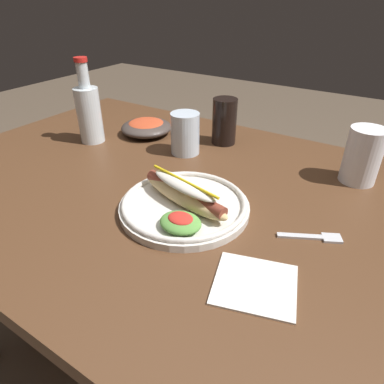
{
  "coord_description": "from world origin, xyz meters",
  "views": [
    {
      "loc": [
        0.4,
        -0.58,
        1.15
      ],
      "look_at": [
        0.06,
        -0.05,
        0.77
      ],
      "focal_mm": 31.74,
      "sensor_mm": 36.0,
      "label": 1
    }
  ],
  "objects_px": {
    "fork": "(315,237)",
    "napkin": "(255,284)",
    "water_cup": "(185,134)",
    "soda_cup": "(224,121)",
    "glass_bottle": "(89,112)",
    "hot_dog_plate": "(184,203)",
    "extra_cup": "(363,156)",
    "side_bowl": "(146,127)"
  },
  "relations": [
    {
      "from": "water_cup",
      "to": "extra_cup",
      "type": "distance_m",
      "value": 0.46
    },
    {
      "from": "fork",
      "to": "water_cup",
      "type": "bearing_deg",
      "value": 128.46
    },
    {
      "from": "fork",
      "to": "water_cup",
      "type": "distance_m",
      "value": 0.47
    },
    {
      "from": "water_cup",
      "to": "side_bowl",
      "type": "distance_m",
      "value": 0.19
    },
    {
      "from": "extra_cup",
      "to": "side_bowl",
      "type": "xyz_separation_m",
      "value": [
        -0.63,
        -0.04,
        -0.04
      ]
    },
    {
      "from": "extra_cup",
      "to": "side_bowl",
      "type": "distance_m",
      "value": 0.63
    },
    {
      "from": "extra_cup",
      "to": "water_cup",
      "type": "bearing_deg",
      "value": -168.66
    },
    {
      "from": "soda_cup",
      "to": "extra_cup",
      "type": "height_order",
      "value": "same"
    },
    {
      "from": "hot_dog_plate",
      "to": "napkin",
      "type": "relative_size",
      "value": 2.13
    },
    {
      "from": "extra_cup",
      "to": "napkin",
      "type": "bearing_deg",
      "value": -98.8
    },
    {
      "from": "fork",
      "to": "water_cup",
      "type": "relative_size",
      "value": 0.99
    },
    {
      "from": "hot_dog_plate",
      "to": "water_cup",
      "type": "relative_size",
      "value": 2.38
    },
    {
      "from": "extra_cup",
      "to": "side_bowl",
      "type": "relative_size",
      "value": 0.84
    },
    {
      "from": "water_cup",
      "to": "glass_bottle",
      "type": "height_order",
      "value": "glass_bottle"
    },
    {
      "from": "glass_bottle",
      "to": "hot_dog_plate",
      "type": "bearing_deg",
      "value": -20.37
    },
    {
      "from": "soda_cup",
      "to": "glass_bottle",
      "type": "distance_m",
      "value": 0.4
    },
    {
      "from": "hot_dog_plate",
      "to": "napkin",
      "type": "xyz_separation_m",
      "value": [
        0.21,
        -0.11,
        -0.02
      ]
    },
    {
      "from": "fork",
      "to": "napkin",
      "type": "relative_size",
      "value": 0.89
    },
    {
      "from": "fork",
      "to": "glass_bottle",
      "type": "relative_size",
      "value": 0.47
    },
    {
      "from": "extra_cup",
      "to": "hot_dog_plate",
      "type": "bearing_deg",
      "value": -129.73
    },
    {
      "from": "hot_dog_plate",
      "to": "extra_cup",
      "type": "relative_size",
      "value": 2.05
    },
    {
      "from": "side_bowl",
      "to": "napkin",
      "type": "xyz_separation_m",
      "value": [
        0.56,
        -0.42,
        -0.02
      ]
    },
    {
      "from": "hot_dog_plate",
      "to": "fork",
      "type": "bearing_deg",
      "value": 12.82
    },
    {
      "from": "fork",
      "to": "side_bowl",
      "type": "xyz_separation_m",
      "value": [
        -0.61,
        0.24,
        0.02
      ]
    },
    {
      "from": "hot_dog_plate",
      "to": "soda_cup",
      "type": "distance_m",
      "value": 0.39
    },
    {
      "from": "hot_dog_plate",
      "to": "side_bowl",
      "type": "xyz_separation_m",
      "value": [
        -0.35,
        0.3,
        0.0
      ]
    },
    {
      "from": "soda_cup",
      "to": "extra_cup",
      "type": "xyz_separation_m",
      "value": [
        0.39,
        -0.03,
        -0.0
      ]
    },
    {
      "from": "hot_dog_plate",
      "to": "glass_bottle",
      "type": "relative_size",
      "value": 1.13
    },
    {
      "from": "glass_bottle",
      "to": "napkin",
      "type": "distance_m",
      "value": 0.73
    },
    {
      "from": "soda_cup",
      "to": "water_cup",
      "type": "bearing_deg",
      "value": -115.09
    },
    {
      "from": "water_cup",
      "to": "extra_cup",
      "type": "bearing_deg",
      "value": 11.34
    },
    {
      "from": "soda_cup",
      "to": "fork",
      "type": "bearing_deg",
      "value": -40.67
    },
    {
      "from": "soda_cup",
      "to": "extra_cup",
      "type": "relative_size",
      "value": 1.0
    },
    {
      "from": "water_cup",
      "to": "fork",
      "type": "bearing_deg",
      "value": -24.26
    },
    {
      "from": "fork",
      "to": "water_cup",
      "type": "xyz_separation_m",
      "value": [
        -0.42,
        0.19,
        0.06
      ]
    },
    {
      "from": "fork",
      "to": "extra_cup",
      "type": "height_order",
      "value": "extra_cup"
    },
    {
      "from": "fork",
      "to": "soda_cup",
      "type": "distance_m",
      "value": 0.49
    },
    {
      "from": "fork",
      "to": "napkin",
      "type": "bearing_deg",
      "value": -132.76
    },
    {
      "from": "glass_bottle",
      "to": "side_bowl",
      "type": "height_order",
      "value": "glass_bottle"
    },
    {
      "from": "side_bowl",
      "to": "napkin",
      "type": "height_order",
      "value": "side_bowl"
    },
    {
      "from": "hot_dog_plate",
      "to": "napkin",
      "type": "bearing_deg",
      "value": -28.02
    },
    {
      "from": "soda_cup",
      "to": "side_bowl",
      "type": "relative_size",
      "value": 0.84
    }
  ]
}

